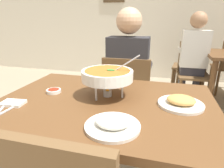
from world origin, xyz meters
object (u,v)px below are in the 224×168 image
at_px(chair_bg_left, 193,69).
at_px(chair_bg_window, 193,63).
at_px(dining_table_main, 106,119).
at_px(rice_plate, 113,124).
at_px(sauce_dish, 54,91).
at_px(patron_bg_left, 194,54).
at_px(chair_diner_main, 127,97).
at_px(diner_main, 128,72).
at_px(curry_bowl, 107,76).
at_px(appetizer_plate, 181,102).

bearing_deg(chair_bg_left, chair_bg_window, 83.49).
bearing_deg(dining_table_main, rice_plate, -67.14).
xyz_separation_m(rice_plate, sauce_dish, (-0.46, 0.31, -0.01)).
bearing_deg(chair_bg_window, patron_bg_left, -98.91).
height_order(chair_diner_main, chair_bg_left, same).
relative_size(diner_main, patron_bg_left, 1.00).
xyz_separation_m(chair_diner_main, chair_bg_window, (0.79, 1.74, 0.00)).
bearing_deg(sauce_dish, rice_plate, -33.32).
relative_size(curry_bowl, appetizer_plate, 1.39).
bearing_deg(curry_bowl, appetizer_plate, -3.77).
relative_size(appetizer_plate, chair_bg_left, 0.27).
bearing_deg(chair_diner_main, diner_main, 90.00).
distance_m(diner_main, appetizer_plate, 0.82).
bearing_deg(patron_bg_left, rice_plate, -105.19).
relative_size(rice_plate, patron_bg_left, 0.18).
bearing_deg(chair_diner_main, patron_bg_left, 59.90).
height_order(chair_diner_main, chair_bg_window, same).
height_order(diner_main, patron_bg_left, same).
relative_size(chair_diner_main, chair_bg_left, 1.00).
height_order(dining_table_main, sauce_dish, sauce_dish).
xyz_separation_m(curry_bowl, rice_plate, (0.12, -0.34, -0.11)).
xyz_separation_m(curry_bowl, chair_bg_window, (0.80, 2.38, -0.40)).
height_order(sauce_dish, chair_bg_window, chair_bg_window).
distance_m(chair_bg_left, chair_bg_window, 0.44).
bearing_deg(rice_plate, curry_bowl, 109.50).
relative_size(diner_main, chair_bg_left, 1.46).
relative_size(dining_table_main, chair_bg_window, 1.36).
xyz_separation_m(dining_table_main, chair_diner_main, (-0.00, 0.72, -0.15)).
xyz_separation_m(chair_bg_left, chair_bg_window, (0.05, 0.44, 0.00)).
xyz_separation_m(dining_table_main, sauce_dish, (-0.35, 0.04, 0.13)).
height_order(dining_table_main, diner_main, diner_main).
bearing_deg(dining_table_main, diner_main, 90.00).
bearing_deg(sauce_dish, diner_main, 63.80).
relative_size(chair_diner_main, curry_bowl, 2.71).
height_order(curry_bowl, chair_bg_window, curry_bowl).
bearing_deg(rice_plate, chair_diner_main, 96.58).
bearing_deg(diner_main, dining_table_main, -90.00).
distance_m(appetizer_plate, sauce_dish, 0.76).
relative_size(diner_main, rice_plate, 5.46).
height_order(diner_main, appetizer_plate, diner_main).
relative_size(dining_table_main, diner_main, 0.93).
bearing_deg(chair_bg_window, dining_table_main, -107.97).
xyz_separation_m(appetizer_plate, chair_bg_window, (0.38, 2.41, -0.29)).
distance_m(chair_diner_main, diner_main, 0.24).
bearing_deg(sauce_dish, chair_bg_left, 61.00).
height_order(diner_main, rice_plate, diner_main).
xyz_separation_m(chair_bg_left, patron_bg_left, (-0.03, -0.06, 0.24)).
xyz_separation_m(dining_table_main, patron_bg_left, (0.72, 1.95, 0.09)).
xyz_separation_m(chair_bg_window, patron_bg_left, (-0.08, -0.50, 0.24)).
relative_size(dining_table_main, chair_bg_left, 1.36).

